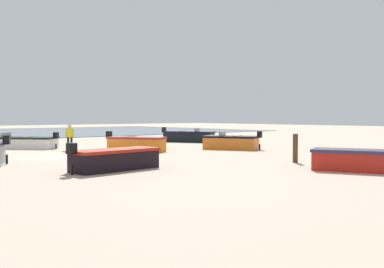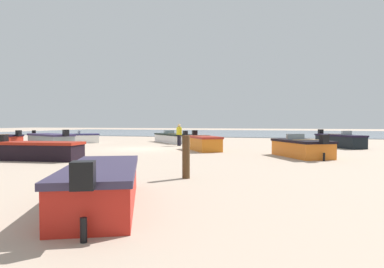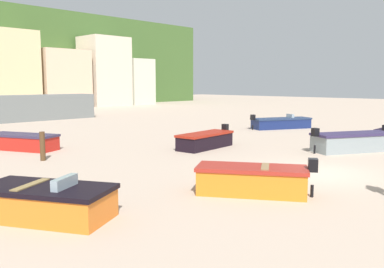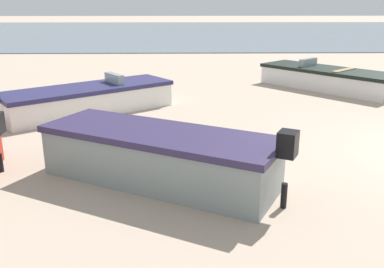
# 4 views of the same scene
# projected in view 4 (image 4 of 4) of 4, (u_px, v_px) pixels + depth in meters

# --- Properties ---
(tidal_water) EXTENTS (80.00, 36.00, 0.06)m
(tidal_water) POSITION_uv_depth(u_px,v_px,m) (238.00, 32.00, 43.26)
(tidal_water) COLOR slate
(tidal_water) RESTS_ON ground
(boat_white_2) EXTENTS (4.90, 4.17, 1.10)m
(boat_white_2) POSITION_uv_depth(u_px,v_px,m) (89.00, 99.00, 12.37)
(boat_white_2) COLOR white
(boat_white_2) RESTS_ON ground
(boat_white_4) EXTENTS (4.55, 4.83, 1.08)m
(boat_white_4) POSITION_uv_depth(u_px,v_px,m) (328.00, 78.00, 15.66)
(boat_white_4) COLOR white
(boat_white_4) RESTS_ON ground
(boat_grey_6) EXTENTS (4.52, 3.33, 1.28)m
(boat_grey_6) POSITION_uv_depth(u_px,v_px,m) (160.00, 156.00, 7.62)
(boat_grey_6) COLOR gray
(boat_grey_6) RESTS_ON ground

